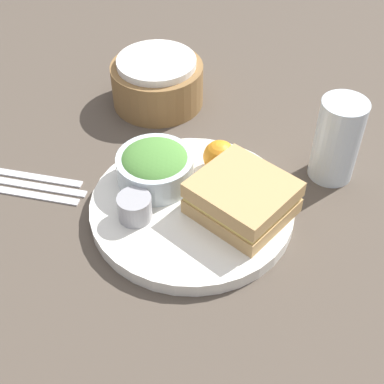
# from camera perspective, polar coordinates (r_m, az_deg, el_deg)

# --- Properties ---
(ground_plane) EXTENTS (4.00, 4.00, 0.00)m
(ground_plane) POSITION_cam_1_polar(r_m,az_deg,el_deg) (0.75, 0.00, -2.21)
(ground_plane) COLOR #4C4238
(plate) EXTENTS (0.28, 0.28, 0.02)m
(plate) POSITION_cam_1_polar(r_m,az_deg,el_deg) (0.74, 0.00, -1.67)
(plate) COLOR white
(plate) RESTS_ON ground_plane
(sandwich) EXTENTS (0.15, 0.15, 0.05)m
(sandwich) POSITION_cam_1_polar(r_m,az_deg,el_deg) (0.70, 5.39, -0.62)
(sandwich) COLOR tan
(sandwich) RESTS_ON plate
(salad_bowl) EXTENTS (0.11, 0.11, 0.05)m
(salad_bowl) POSITION_cam_1_polar(r_m,az_deg,el_deg) (0.75, -3.96, 2.79)
(salad_bowl) COLOR silver
(salad_bowl) RESTS_ON plate
(dressing_cup) EXTENTS (0.05, 0.05, 0.04)m
(dressing_cup) POSITION_cam_1_polar(r_m,az_deg,el_deg) (0.71, -6.13, -1.66)
(dressing_cup) COLOR #99999E
(dressing_cup) RESTS_ON plate
(orange_wedge) EXTENTS (0.05, 0.05, 0.05)m
(orange_wedge) POSITION_cam_1_polar(r_m,az_deg,el_deg) (0.77, 2.96, 3.79)
(orange_wedge) COLOR orange
(orange_wedge) RESTS_ON plate
(drink_glass) EXTENTS (0.07, 0.07, 0.13)m
(drink_glass) POSITION_cam_1_polar(r_m,az_deg,el_deg) (0.79, 15.23, 5.37)
(drink_glass) COLOR silver
(drink_glass) RESTS_ON ground_plane
(bread_basket) EXTENTS (0.16, 0.16, 0.08)m
(bread_basket) POSITION_cam_1_polar(r_m,az_deg,el_deg) (0.93, -3.71, 11.65)
(bread_basket) COLOR olive
(bread_basket) RESTS_ON ground_plane
(fork) EXTENTS (0.18, 0.03, 0.01)m
(fork) POSITION_cam_1_polar(r_m,az_deg,el_deg) (0.81, -17.99, -0.02)
(fork) COLOR silver
(fork) RESTS_ON ground_plane
(knife) EXTENTS (0.19, 0.04, 0.01)m
(knife) POSITION_cam_1_polar(r_m,az_deg,el_deg) (0.82, -17.46, 0.84)
(knife) COLOR silver
(knife) RESTS_ON ground_plane
(spoon) EXTENTS (0.16, 0.03, 0.01)m
(spoon) POSITION_cam_1_polar(r_m,az_deg,el_deg) (0.83, -16.94, 1.68)
(spoon) COLOR silver
(spoon) RESTS_ON ground_plane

